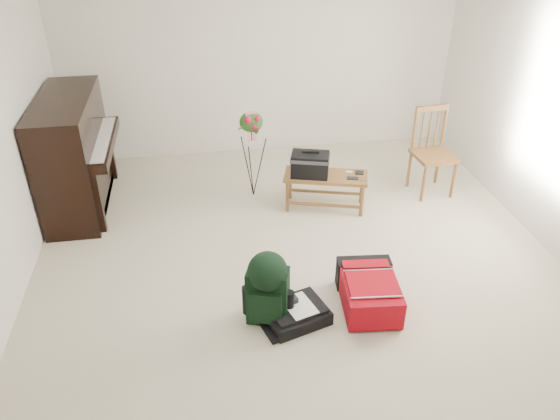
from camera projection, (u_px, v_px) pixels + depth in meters
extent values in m
cube|color=#B9B095|center=(300.00, 270.00, 5.17)|extent=(5.00, 5.50, 0.01)
cube|color=silver|center=(260.00, 58.00, 6.83)|extent=(5.00, 0.04, 2.50)
cube|color=black|center=(73.00, 154.00, 5.89)|extent=(0.55, 1.50, 1.25)
cube|color=black|center=(100.00, 143.00, 5.88)|extent=(0.28, 1.30, 0.10)
cube|color=white|center=(100.00, 139.00, 5.85)|extent=(0.22, 1.20, 0.02)
cube|color=black|center=(88.00, 200.00, 6.20)|extent=(0.45, 1.30, 0.10)
cube|color=brown|center=(326.00, 176.00, 5.96)|extent=(0.97, 0.60, 0.04)
cylinder|color=brown|center=(291.00, 202.00, 5.89)|extent=(0.04, 0.04, 0.37)
cylinder|color=brown|center=(287.00, 189.00, 6.13)|extent=(0.04, 0.04, 0.37)
cylinder|color=brown|center=(364.00, 196.00, 6.00)|extent=(0.04, 0.04, 0.37)
cylinder|color=brown|center=(357.00, 183.00, 6.24)|extent=(0.04, 0.04, 0.37)
cube|color=brown|center=(434.00, 156.00, 6.22)|extent=(0.47, 0.47, 0.04)
cylinder|color=brown|center=(422.00, 183.00, 6.17)|extent=(0.04, 0.04, 0.44)
cylinder|color=brown|center=(410.00, 169.00, 6.48)|extent=(0.04, 0.04, 0.44)
cylinder|color=brown|center=(453.00, 181.00, 6.22)|extent=(0.04, 0.04, 0.44)
cylinder|color=brown|center=(439.00, 166.00, 6.53)|extent=(0.04, 0.04, 0.44)
cube|color=brown|center=(434.00, 108.00, 6.11)|extent=(0.39, 0.07, 0.06)
cylinder|color=brown|center=(415.00, 129.00, 6.22)|extent=(0.04, 0.04, 0.54)
cylinder|color=brown|center=(446.00, 127.00, 6.27)|extent=(0.04, 0.04, 0.54)
cube|color=#B3071B|center=(369.00, 292.00, 4.67)|extent=(0.52, 0.72, 0.26)
cube|color=black|center=(360.00, 273.00, 4.89)|extent=(0.49, 0.20, 0.28)
cube|color=#B3071B|center=(372.00, 283.00, 4.55)|extent=(0.44, 0.43, 0.02)
cube|color=silver|center=(379.00, 297.00, 4.39)|extent=(0.43, 0.05, 0.01)
cube|color=black|center=(296.00, 314.00, 4.56)|extent=(0.59, 0.53, 0.12)
cube|color=black|center=(296.00, 307.00, 4.53)|extent=(0.52, 0.45, 0.03)
cube|color=white|center=(299.00, 306.00, 4.50)|extent=(0.30, 0.35, 0.01)
cube|color=black|center=(289.00, 299.00, 4.54)|extent=(0.18, 0.14, 0.05)
cube|color=black|center=(268.00, 296.00, 4.47)|extent=(0.38, 0.30, 0.50)
cube|color=black|center=(270.00, 308.00, 4.38)|extent=(0.27, 0.14, 0.29)
sphere|color=black|center=(268.00, 271.00, 4.34)|extent=(0.32, 0.32, 0.32)
cube|color=black|center=(257.00, 288.00, 4.56)|extent=(0.05, 0.05, 0.45)
cube|color=black|center=(275.00, 286.00, 4.58)|extent=(0.05, 0.05, 0.45)
cylinder|color=black|center=(252.00, 129.00, 5.97)|extent=(0.01, 0.01, 0.28)
ellipsoid|color=#27571B|center=(251.00, 122.00, 5.92)|extent=(0.26, 0.18, 0.24)
cube|color=#E8293E|center=(251.00, 115.00, 5.86)|extent=(0.13, 0.06, 0.07)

